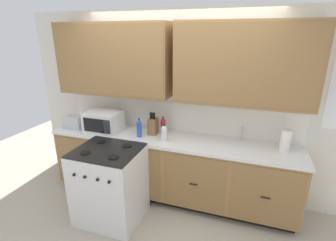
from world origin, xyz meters
TOP-DOWN VIEW (x-y plane):
  - ground_plane at (0.00, 0.00)m, footprint 8.24×8.24m
  - wall_unit at (0.00, 0.50)m, footprint 4.50×0.40m
  - counter_run at (0.00, 0.30)m, footprint 3.33×0.64m
  - stove_range at (-0.56, -0.33)m, footprint 0.76×0.68m
  - microwave at (-0.96, 0.24)m, footprint 0.48×0.37m
  - toaster at (-1.43, 0.21)m, footprint 0.28×0.18m
  - knife_block at (-0.26, 0.36)m, footprint 0.11×0.14m
  - sink_faucet at (0.90, 0.51)m, footprint 0.02×0.02m
  - paper_towel_roll at (1.40, 0.37)m, footprint 0.12×0.12m
  - bottle_red at (-0.13, 0.42)m, footprint 0.07×0.07m
  - bottle_blue at (-0.39, 0.21)m, footprint 0.06×0.06m
  - bottle_clear at (-0.04, 0.19)m, footprint 0.08×0.08m

SIDE VIEW (x-z plane):
  - ground_plane at x=0.00m, z-range 0.00..0.00m
  - counter_run at x=0.00m, z-range 0.01..0.93m
  - stove_range at x=-0.56m, z-range 0.00..0.95m
  - toaster at x=-1.43m, z-range 0.91..1.10m
  - sink_faucet at x=0.90m, z-range 0.91..1.11m
  - bottle_clear at x=-0.04m, z-range 0.91..1.13m
  - knife_block at x=-0.26m, z-range 0.87..1.18m
  - bottle_red at x=-0.13m, z-range 0.91..1.15m
  - bottle_blue at x=-0.39m, z-range 0.91..1.17m
  - paper_towel_roll at x=1.40m, z-range 0.91..1.17m
  - microwave at x=-0.96m, z-range 0.91..1.19m
  - wall_unit at x=0.00m, z-range 0.40..2.92m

